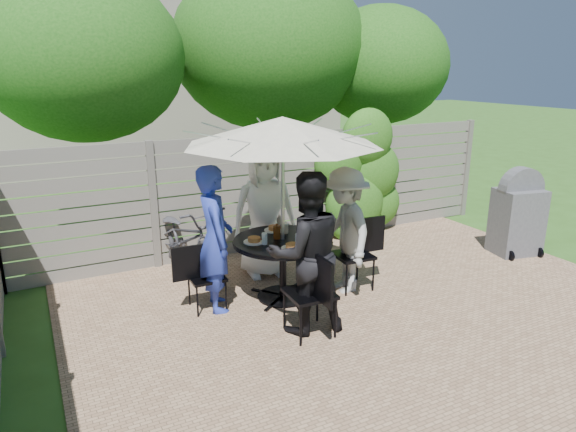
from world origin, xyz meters
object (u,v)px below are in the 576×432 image
person_right (345,231)px  coffee_cup (285,229)px  glass_front (298,240)px  glass_right (300,229)px  chair_right (353,268)px  glass_left (265,239)px  plate_front (292,247)px  chair_left (206,290)px  bicycle (184,239)px  plate_back (274,229)px  person_left (215,239)px  chair_back (262,254)px  person_front (306,254)px  patio_table (283,258)px  bbq_grill (518,215)px  umbrella (282,131)px  plate_left (254,240)px  plate_right (310,235)px  person_back (264,212)px  chair_front (310,310)px  syrup_jug (277,232)px

person_right → coffee_cup: (-0.69, 0.33, 0.04)m
glass_front → glass_right: bearing=57.9°
chair_right → glass_left: size_ratio=6.82×
plate_front → glass_right: glass_right is taller
chair_left → bicycle: 1.26m
plate_back → coffee_cup: size_ratio=2.17×
plate_back → coffee_cup: 0.18m
person_left → chair_back: bearing=-40.7°
glass_left → coffee_cup: (0.41, 0.26, -0.01)m
person_front → coffee_cup: (0.27, 1.02, -0.05)m
patio_table → bbq_grill: size_ratio=1.00×
umbrella → glass_left: 1.27m
patio_table → person_front: size_ratio=0.77×
chair_back → plate_left: 1.17m
bbq_grill → chair_back: bearing=175.0°
umbrella → plate_back: (0.06, 0.36, -1.29)m
glass_right → person_front: bearing=-114.6°
person_left → plate_right: bearing=-90.0°
chair_back → glass_right: bearing=13.3°
chair_left → person_left: person_left is taller
person_back → glass_left: bearing=-105.5°
chair_back → coffee_cup: 0.96m
chair_left → bbq_grill: bbq_grill is taller
person_back → patio_table: bearing=-90.0°
person_right → bicycle: bearing=-123.2°
person_left → person_back: bearing=-45.0°
chair_left → person_right: person_right is taller
plate_left → bicycle: (-0.49, 1.33, -0.30)m
coffee_cup → bicycle: bicycle is taller
chair_left → glass_front: glass_front is taller
chair_back → chair_right: (0.80, -1.10, 0.03)m
person_front → person_right: 1.18m
chair_right → patio_table: bearing=-5.2°
chair_front → patio_table: bearing=-6.4°
person_back → chair_right: person_back is taller
plate_left → bicycle: bearing=110.2°
chair_back → glass_left: (-0.43, -1.01, 0.61)m
person_front → glass_left: bearing=-70.3°
chair_front → chair_right: 1.37m
chair_right → person_right: bearing=-4.7°
plate_right → glass_left: glass_left is taller
patio_table → plate_back: (0.06, 0.36, 0.26)m
bbq_grill → person_left: bearing=-172.0°
person_right → glass_left: (-1.09, 0.07, 0.05)m
syrup_jug → glass_front: bearing=-71.1°
chair_left → glass_front: (1.01, -0.42, 0.61)m
plate_right → glass_front: 0.37m
person_front → glass_front: person_front is taller
glass_front → plate_front: bearing=-145.4°
chair_front → plate_right: (0.51, 0.90, 0.52)m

